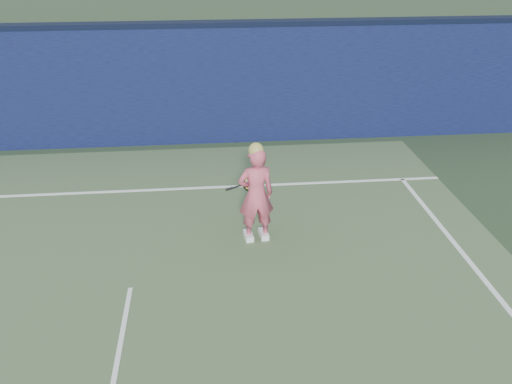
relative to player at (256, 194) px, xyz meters
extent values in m
plane|color=#243A24|center=(-1.80, -2.14, -0.76)|extent=(80.00, 80.00, 0.00)
cube|color=#0C0E35|center=(-1.80, 4.36, 0.49)|extent=(24.00, 0.40, 2.50)
cube|color=black|center=(-1.80, 4.36, 1.79)|extent=(24.00, 0.42, 0.10)
imported|color=#CA4E66|center=(0.00, 0.00, -0.01)|extent=(0.58, 0.42, 1.50)
sphere|color=tan|center=(0.00, 0.00, 0.71)|extent=(0.22, 0.22, 0.22)
cube|color=white|center=(0.12, 0.01, -0.71)|extent=(0.15, 0.29, 0.10)
cube|color=white|center=(-0.12, -0.01, -0.71)|extent=(0.15, 0.29, 0.10)
torus|color=black|center=(-0.02, 0.42, -0.01)|extent=(0.31, 0.13, 0.30)
torus|color=yellow|center=(-0.02, 0.42, -0.01)|extent=(0.25, 0.10, 0.25)
cylinder|color=beige|center=(-0.02, 0.42, -0.01)|extent=(0.24, 0.09, 0.25)
cylinder|color=black|center=(-0.25, 0.43, -0.07)|extent=(0.28, 0.06, 0.10)
cylinder|color=black|center=(-0.38, 0.44, -0.11)|extent=(0.13, 0.05, 0.07)
cube|color=white|center=(-1.80, 1.86, -0.75)|extent=(11.00, 0.08, 0.01)
camera|label=1|loc=(-0.72, -7.20, 3.60)|focal=38.00mm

